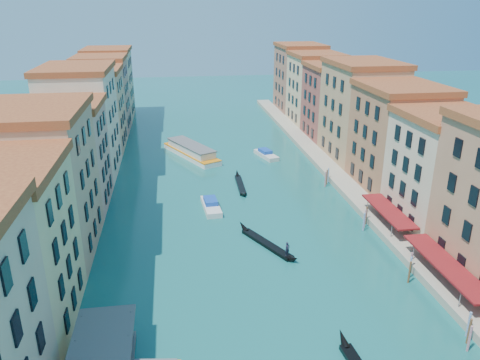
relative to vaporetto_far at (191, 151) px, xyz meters
name	(u,v)px	position (x,y,z in m)	size (l,w,h in m)	color
left_bank_palazzos	(76,134)	(-21.03, -14.24, 8.45)	(12.80, 128.40, 21.00)	tan
right_bank_palazzos	(372,123)	(34.97, -13.92, 8.49)	(12.80, 128.40, 21.00)	#A7553C
quay	(329,169)	(26.97, -13.92, -0.75)	(4.00, 140.00, 1.00)	#A49D84
restaurant_awnings	(449,267)	(27.16, -55.91, 1.73)	(3.20, 44.55, 3.12)	maroon
mooring_poles_right	(399,257)	(24.07, -50.12, 0.05)	(1.44, 54.24, 3.20)	brown
vaporetto_far	(191,151)	(0.00, 0.00, 0.00)	(12.03, 18.69, 2.78)	white
gondola_fore	(267,243)	(8.38, -42.36, -0.80)	(7.00, 12.37, 2.67)	black
gondola_far	(240,184)	(8.05, -19.16, -0.89)	(1.45, 12.39, 1.76)	black
motorboat_mid	(211,205)	(1.79, -28.68, -0.63)	(2.99, 7.89, 1.60)	silver
motorboat_far	(266,154)	(16.23, -2.76, -0.64)	(4.46, 8.04, 1.59)	silver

